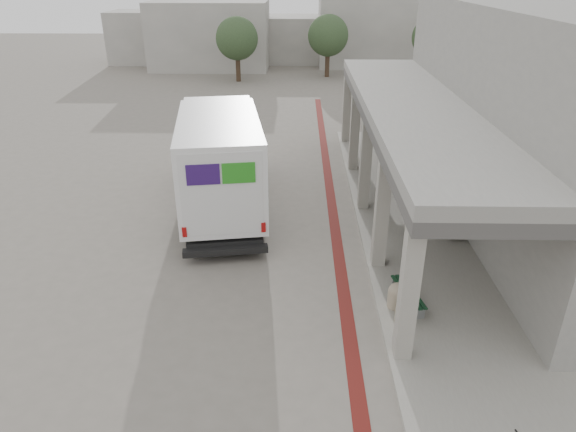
{
  "coord_description": "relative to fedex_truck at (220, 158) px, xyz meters",
  "views": [
    {
      "loc": [
        -0.28,
        -12.65,
        8.01
      ],
      "look_at": [
        -0.56,
        0.57,
        1.6
      ],
      "focal_mm": 32.0,
      "sensor_mm": 36.0,
      "label": 1
    }
  ],
  "objects": [
    {
      "name": "tree_right",
      "position": [
        13.06,
        24.38,
        1.27
      ],
      "size": [
        3.2,
        3.2,
        4.8
      ],
      "color": "#38281C",
      "rests_on": "ground"
    },
    {
      "name": "utility_cabinet",
      "position": [
        8.06,
        -0.33,
        -1.25
      ],
      "size": [
        0.64,
        0.75,
        1.09
      ],
      "primitive_type": "cube",
      "rotation": [
        0.0,
        0.0,
        0.26
      ],
      "color": "slate",
      "rests_on": "sidewalk"
    },
    {
      "name": "fedex_truck",
      "position": [
        0.0,
        0.0,
        0.0
      ],
      "size": [
        3.82,
        8.7,
        3.59
      ],
      "rotation": [
        0.0,
        0.0,
        0.16
      ],
      "color": "black",
      "rests_on": "ground"
    },
    {
      "name": "bollard_near",
      "position": [
        5.33,
        -6.29,
        -1.45
      ],
      "size": [
        0.46,
        0.46,
        0.69
      ],
      "color": "gray",
      "rests_on": "sidewalk"
    },
    {
      "name": "bollard_far",
      "position": [
        5.4,
        -6.92,
        -1.49
      ],
      "size": [
        0.41,
        0.41,
        0.61
      ],
      "color": "gray",
      "rests_on": "sidewalk"
    },
    {
      "name": "bench",
      "position": [
        5.66,
        -6.14,
        -1.52
      ],
      "size": [
        0.67,
        1.64,
        0.38
      ],
      "rotation": [
        0.0,
        0.0,
        0.21
      ],
      "color": "gray",
      "rests_on": "sidewalk"
    },
    {
      "name": "ground",
      "position": [
        3.06,
        -4.62,
        -1.91
      ],
      "size": [
        120.0,
        120.0,
        0.0
      ],
      "primitive_type": "plane",
      "color": "#69625A",
      "rests_on": "ground"
    },
    {
      "name": "sidewalk",
      "position": [
        7.06,
        -4.62,
        -1.85
      ],
      "size": [
        4.4,
        28.0,
        0.12
      ],
      "primitive_type": "cube",
      "color": "gray",
      "rests_on": "ground"
    },
    {
      "name": "bike_lane_stripe",
      "position": [
        4.06,
        -2.62,
        -1.91
      ],
      "size": [
        0.35,
        40.0,
        0.01
      ],
      "primitive_type": "cube",
      "color": "#581511",
      "rests_on": "ground"
    },
    {
      "name": "tree_left",
      "position": [
        -1.94,
        23.38,
        1.27
      ],
      "size": [
        3.2,
        3.2,
        4.8
      ],
      "color": "#38281C",
      "rests_on": "ground"
    },
    {
      "name": "tree_mid",
      "position": [
        5.06,
        25.38,
        1.27
      ],
      "size": [
        3.2,
        3.2,
        4.8
      ],
      "color": "#38281C",
      "rests_on": "ground"
    },
    {
      "name": "distant_backdrop",
      "position": [
        0.21,
        31.27,
        0.79
      ],
      "size": [
        28.0,
        10.0,
        6.5
      ],
      "color": "gray",
      "rests_on": "ground"
    },
    {
      "name": "transit_building",
      "position": [
        9.89,
        -0.12,
        1.49
      ],
      "size": [
        7.6,
        17.0,
        7.0
      ],
      "color": "gray",
      "rests_on": "ground"
    }
  ]
}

